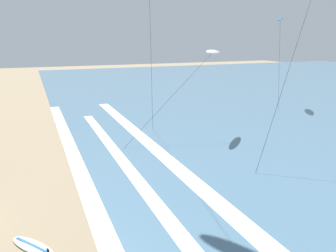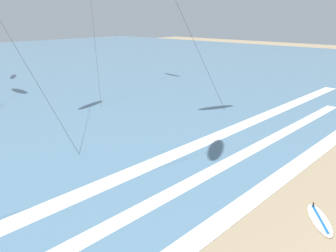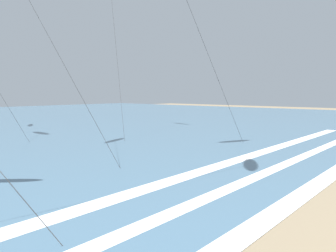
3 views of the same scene
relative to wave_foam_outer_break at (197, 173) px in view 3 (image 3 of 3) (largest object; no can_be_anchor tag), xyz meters
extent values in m
cube|color=white|center=(-0.93, -5.30, 0.00)|extent=(48.80, 0.87, 0.01)
cube|color=white|center=(-1.03, -2.64, 0.00)|extent=(36.88, 0.73, 0.01)
cube|color=white|center=(0.00, 0.00, 0.00)|extent=(49.78, 0.98, 0.01)
cylinder|color=#333333|center=(6.22, 3.82, 7.24)|extent=(9.21, 1.41, 14.53)
cylinder|color=#333333|center=(6.97, 14.31, 8.68)|extent=(3.86, 6.46, 17.39)
cylinder|color=#333333|center=(-3.91, 8.11, 8.34)|extent=(4.12, 8.87, 16.72)
camera|label=1|loc=(11.68, -7.26, 7.22)|focal=34.69mm
camera|label=2|loc=(-10.94, -11.08, 6.95)|focal=36.80mm
camera|label=3|loc=(-13.34, -9.56, 4.07)|focal=35.18mm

